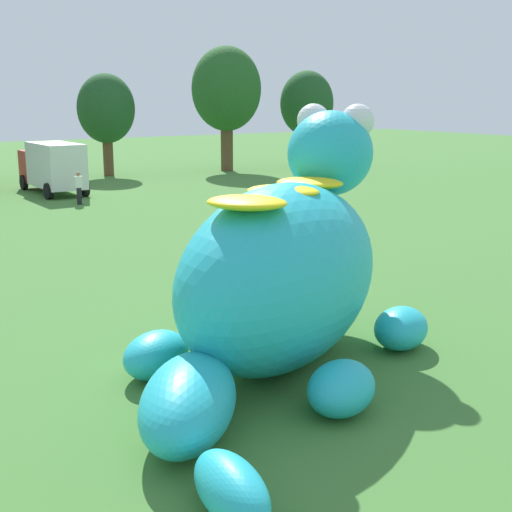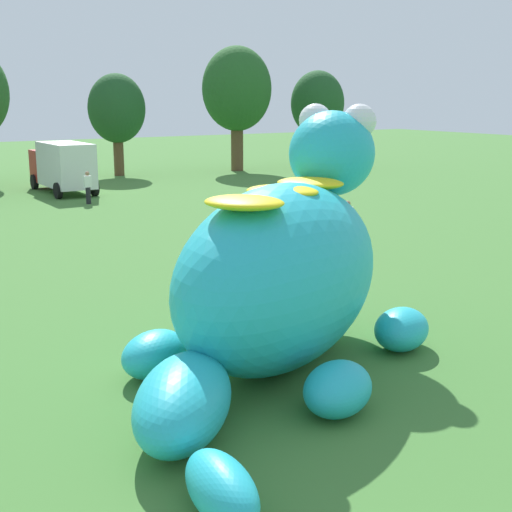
% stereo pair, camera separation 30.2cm
% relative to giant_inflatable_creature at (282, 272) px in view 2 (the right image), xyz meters
% --- Properties ---
extents(ground_plane, '(160.00, 160.00, 0.00)m').
position_rel_giant_inflatable_creature_xyz_m(ground_plane, '(-1.26, -0.10, -1.97)').
color(ground_plane, '#427533').
extents(giant_inflatable_creature, '(8.79, 8.92, 5.38)m').
position_rel_giant_inflatable_creature_xyz_m(giant_inflatable_creature, '(0.00, 0.00, 0.00)').
color(giant_inflatable_creature, '#23B2C6').
rests_on(giant_inflatable_creature, ground).
extents(box_truck, '(2.41, 6.43, 2.95)m').
position_rel_giant_inflatable_creature_xyz_m(box_truck, '(4.23, 29.14, -0.37)').
color(box_truck, '#B2231E').
rests_on(box_truck, ground).
extents(tree_centre_right, '(4.02, 4.02, 7.13)m').
position_rel_giant_inflatable_creature_xyz_m(tree_centre_right, '(10.42, 36.12, 2.70)').
color(tree_centre_right, brown).
rests_on(tree_centre_right, ground).
extents(tree_mid_right, '(5.19, 5.19, 9.21)m').
position_rel_giant_inflatable_creature_xyz_m(tree_mid_right, '(19.27, 34.47, 4.06)').
color(tree_mid_right, brown).
rests_on(tree_mid_right, ground).
extents(tree_right, '(4.26, 4.26, 7.56)m').
position_rel_giant_inflatable_creature_xyz_m(tree_right, '(26.52, 34.09, 2.98)').
color(tree_right, brown).
rests_on(tree_right, ground).
extents(spectator_near_inflatable, '(0.38, 0.26, 1.71)m').
position_rel_giant_inflatable_creature_xyz_m(spectator_near_inflatable, '(4.00, 24.07, -1.12)').
color(spectator_near_inflatable, black).
rests_on(spectator_near_inflatable, ground).
extents(spectator_by_cars, '(0.38, 0.26, 1.71)m').
position_rel_giant_inflatable_creature_xyz_m(spectator_by_cars, '(8.86, 8.64, -1.12)').
color(spectator_by_cars, '#2D334C').
rests_on(spectator_by_cars, ground).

